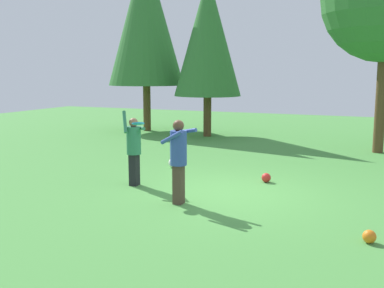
{
  "coord_description": "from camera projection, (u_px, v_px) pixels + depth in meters",
  "views": [
    {
      "loc": [
        3.27,
        -9.51,
        2.7
      ],
      "look_at": [
        -0.86,
        0.11,
        1.05
      ],
      "focal_mm": 43.22,
      "sensor_mm": 36.0,
      "label": 1
    }
  ],
  "objects": [
    {
      "name": "ground_plane",
      "position": [
        225.0,
        193.0,
        10.33
      ],
      "size": [
        40.0,
        40.0,
        0.0
      ],
      "primitive_type": "plane",
      "color": "#4C9342"
    },
    {
      "name": "person_thrower",
      "position": [
        134.0,
        146.0,
        10.92
      ],
      "size": [
        0.67,
        0.66,
        1.79
      ],
      "rotation": [
        0.0,
        0.0,
        -0.92
      ],
      "color": "black",
      "rests_on": "ground_plane"
    },
    {
      "name": "person_catcher",
      "position": [
        179.0,
        154.0,
        9.37
      ],
      "size": [
        0.7,
        0.63,
        1.74
      ],
      "rotation": [
        0.0,
        0.0,
        2.85
      ],
      "color": "#4C382D",
      "rests_on": "ground_plane"
    },
    {
      "name": "frisbee",
      "position": [
        138.0,
        124.0,
        10.04
      ],
      "size": [
        0.37,
        0.37,
        0.09
      ],
      "color": "#2393D1"
    },
    {
      "name": "ball_white",
      "position": [
        173.0,
        163.0,
        13.08
      ],
      "size": [
        0.28,
        0.28,
        0.28
      ],
      "primitive_type": "sphere",
      "color": "white",
      "rests_on": "ground_plane"
    },
    {
      "name": "ball_orange",
      "position": [
        369.0,
        237.0,
        7.32
      ],
      "size": [
        0.22,
        0.22,
        0.22
      ],
      "primitive_type": "sphere",
      "color": "orange",
      "rests_on": "ground_plane"
    },
    {
      "name": "ball_red",
      "position": [
        266.0,
        178.0,
        11.35
      ],
      "size": [
        0.23,
        0.23,
        0.23
      ],
      "primitive_type": "sphere",
      "color": "red",
      "rests_on": "ground_plane"
    },
    {
      "name": "tree_left",
      "position": [
        208.0,
        36.0,
        18.85
      ],
      "size": [
        2.77,
        2.77,
        6.63
      ],
      "color": "brown",
      "rests_on": "ground_plane"
    },
    {
      "name": "tree_far_left",
      "position": [
        146.0,
        17.0,
        20.58
      ],
      "size": [
        3.4,
        3.4,
        8.13
      ],
      "color": "brown",
      "rests_on": "ground_plane"
    }
  ]
}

